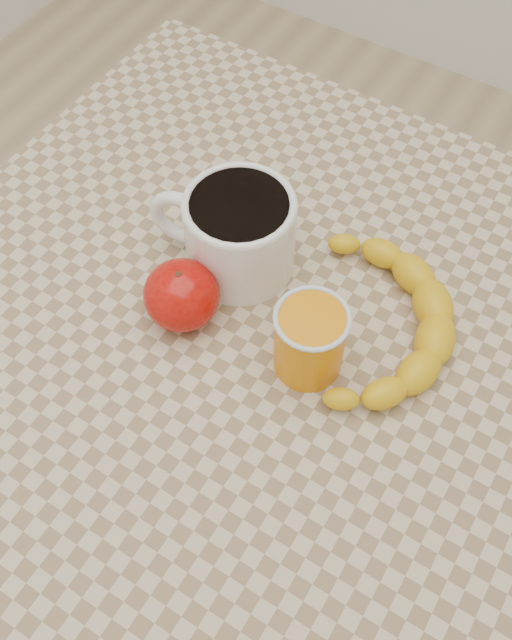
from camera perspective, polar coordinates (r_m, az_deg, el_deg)
The scene contains 6 objects.
ground at distance 1.45m, azimuth -0.00°, elevation -16.81°, with size 3.00×3.00×0.00m, color tan.
table at distance 0.83m, azimuth -0.00°, elevation -3.96°, with size 0.80×0.80×0.75m.
coffee_mug at distance 0.77m, azimuth -1.54°, elevation 7.16°, with size 0.18×0.14×0.10m.
orange_juice_glass at distance 0.70m, azimuth 4.32°, elevation -1.60°, with size 0.08×0.08×0.09m.
apple at distance 0.74m, azimuth -5.98°, elevation 1.99°, with size 0.10×0.10×0.07m.
banana at distance 0.75m, azimuth 10.00°, elevation -0.11°, with size 0.25×0.30×0.04m, color yellow, non-canonical shape.
Camera 1 is at (0.21, -0.34, 1.39)m, focal length 40.00 mm.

